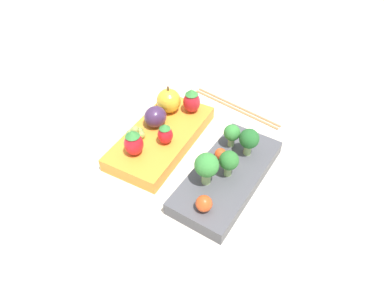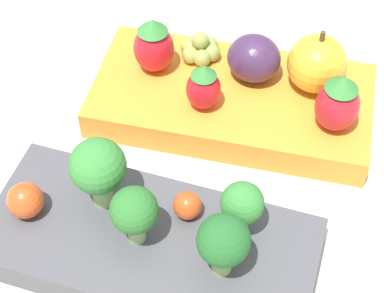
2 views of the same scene
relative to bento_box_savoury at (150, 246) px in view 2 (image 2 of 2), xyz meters
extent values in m
plane|color=beige|center=(-0.01, -0.07, -0.01)|extent=(4.00, 4.00, 0.00)
cube|color=#4C4C51|center=(0.00, 0.00, 0.00)|extent=(0.24, 0.12, 0.03)
cube|color=orange|center=(0.00, -0.15, 0.00)|extent=(0.24, 0.15, 0.03)
cylinder|color=#93B770|center=(-0.05, 0.00, 0.02)|extent=(0.01, 0.01, 0.02)
sphere|color=#236028|center=(-0.05, 0.00, 0.05)|extent=(0.03, 0.03, 0.03)
cylinder|color=#93B770|center=(-0.06, -0.03, 0.02)|extent=(0.01, 0.01, 0.02)
sphere|color=#388438|center=(-0.06, -0.03, 0.04)|extent=(0.03, 0.03, 0.03)
cylinder|color=#93B770|center=(0.04, -0.02, 0.02)|extent=(0.01, 0.01, 0.02)
sphere|color=#388438|center=(0.04, -0.02, 0.05)|extent=(0.04, 0.04, 0.04)
cylinder|color=#93B770|center=(0.01, 0.00, 0.02)|extent=(0.01, 0.01, 0.02)
sphere|color=#2D702D|center=(0.01, 0.00, 0.05)|extent=(0.03, 0.03, 0.03)
sphere|color=#DB4C1E|center=(0.09, 0.01, 0.03)|extent=(0.03, 0.03, 0.03)
sphere|color=#DB4C1E|center=(-0.02, -0.03, 0.02)|extent=(0.02, 0.02, 0.02)
sphere|color=gold|center=(-0.07, -0.18, 0.04)|extent=(0.05, 0.05, 0.05)
cylinder|color=brown|center=(-0.07, -0.18, 0.07)|extent=(0.00, 0.00, 0.01)
ellipsoid|color=red|center=(0.06, -0.15, 0.04)|extent=(0.03, 0.03, 0.04)
cone|color=#388438|center=(0.06, -0.15, 0.06)|extent=(0.03, 0.03, 0.01)
ellipsoid|color=red|center=(0.01, -0.13, 0.03)|extent=(0.03, 0.03, 0.04)
cone|color=#388438|center=(0.01, -0.13, 0.05)|extent=(0.02, 0.02, 0.01)
ellipsoid|color=red|center=(-0.09, -0.14, 0.04)|extent=(0.03, 0.03, 0.04)
cone|color=#388438|center=(-0.09, -0.14, 0.06)|extent=(0.03, 0.03, 0.01)
ellipsoid|color=#42284C|center=(-0.02, -0.17, 0.03)|extent=(0.04, 0.04, 0.04)
sphere|color=#8EA84C|center=(0.04, -0.18, 0.02)|extent=(0.02, 0.02, 0.02)
sphere|color=#8EA84C|center=(0.04, -0.17, 0.02)|extent=(0.02, 0.02, 0.02)
sphere|color=#8EA84C|center=(0.03, -0.17, 0.02)|extent=(0.02, 0.02, 0.02)
sphere|color=#8EA84C|center=(0.02, -0.18, 0.02)|extent=(0.02, 0.02, 0.02)
sphere|color=#8EA84C|center=(0.03, -0.19, 0.02)|extent=(0.02, 0.02, 0.02)
sphere|color=#8EA84C|center=(0.04, -0.19, 0.02)|extent=(0.02, 0.02, 0.02)
sphere|color=#8EA84C|center=(0.03, -0.18, 0.03)|extent=(0.02, 0.02, 0.02)
camera|label=1|loc=(0.34, 0.18, 0.44)|focal=32.00mm
camera|label=2|loc=(-0.11, 0.20, 0.39)|focal=60.00mm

